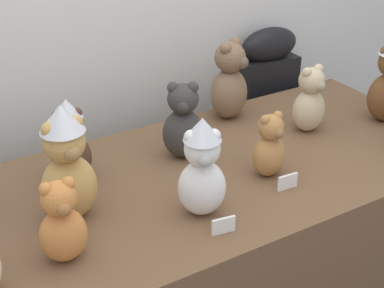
% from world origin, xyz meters
% --- Properties ---
extents(display_table, '(1.99, 0.82, 0.78)m').
position_xyz_m(display_table, '(0.00, 0.25, 0.39)').
color(display_table, brown).
rests_on(display_table, ground_plane).
extents(instrument_case, '(0.28, 0.13, 1.03)m').
position_xyz_m(instrument_case, '(0.72, 0.79, 0.52)').
color(instrument_case, black).
rests_on(instrument_case, ground_plane).
extents(teddy_bear_charcoal, '(0.18, 0.17, 0.28)m').
position_xyz_m(teddy_bear_charcoal, '(0.04, 0.38, 0.91)').
color(teddy_bear_charcoal, '#383533').
rests_on(teddy_bear_charcoal, display_table).
extents(teddy_bear_snow, '(0.18, 0.16, 0.31)m').
position_xyz_m(teddy_bear_snow, '(-0.08, 0.06, 0.94)').
color(teddy_bear_snow, white).
rests_on(teddy_bear_snow, display_table).
extents(teddy_bear_cocoa, '(0.15, 0.13, 0.28)m').
position_xyz_m(teddy_bear_cocoa, '(-0.34, 0.43, 0.92)').
color(teddy_bear_cocoa, '#4C3323').
rests_on(teddy_bear_cocoa, display_table).
extents(teddy_bear_caramel, '(0.12, 0.11, 0.22)m').
position_xyz_m(teddy_bear_caramel, '(0.22, 0.13, 0.89)').
color(teddy_bear_caramel, '#B27A42').
rests_on(teddy_bear_caramel, display_table).
extents(teddy_bear_mocha, '(0.21, 0.20, 0.32)m').
position_xyz_m(teddy_bear_mocha, '(0.36, 0.56, 0.93)').
color(teddy_bear_mocha, '#7F6047').
rests_on(teddy_bear_mocha, display_table).
extents(teddy_bear_honey, '(0.17, 0.15, 0.36)m').
position_xyz_m(teddy_bear_honey, '(-0.41, 0.24, 0.96)').
color(teddy_bear_honey, tan).
rests_on(teddy_bear_honey, display_table).
extents(teddy_bear_ginger, '(0.13, 0.11, 0.24)m').
position_xyz_m(teddy_bear_ginger, '(-0.50, 0.06, 0.90)').
color(teddy_bear_ginger, '#D17F3D').
rests_on(teddy_bear_ginger, display_table).
extents(teddy_bear_sand, '(0.14, 0.12, 0.26)m').
position_xyz_m(teddy_bear_sand, '(0.55, 0.32, 0.90)').
color(teddy_bear_sand, '#CCB78E').
rests_on(teddy_bear_sand, display_table).
extents(name_card_front_left, '(0.07, 0.01, 0.05)m').
position_xyz_m(name_card_front_left, '(0.22, 0.03, 0.81)').
color(name_card_front_left, white).
rests_on(name_card_front_left, display_table).
extents(name_card_front_right, '(0.07, 0.02, 0.05)m').
position_xyz_m(name_card_front_right, '(-0.08, -0.06, 0.81)').
color(name_card_front_right, white).
rests_on(name_card_front_right, display_table).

